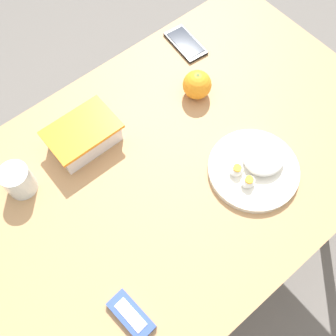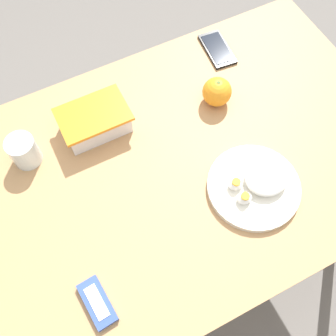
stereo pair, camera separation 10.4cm
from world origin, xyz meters
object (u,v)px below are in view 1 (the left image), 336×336
Objects in this scene: candy_bar at (131,315)px; cell_phone at (186,43)px; orange_fruit at (197,85)px; drinking_glass at (18,180)px; food_container at (84,137)px; rice_plate at (256,167)px.

cell_phone is at bearing 40.67° from candy_bar.
orange_fruit is 0.98× the size of drinking_glass.
drinking_glass is (-0.03, 0.44, 0.03)m from candy_bar.
orange_fruit is 0.20m from cell_phone.
food_container is 0.48m from rice_plate.
food_container is 0.21m from drinking_glass.
drinking_glass reaches higher than cell_phone.
rice_plate is at bearing -34.85° from drinking_glass.
drinking_glass is at bearing -178.08° from food_container.
candy_bar is at bearing -111.98° from food_container.
drinking_glass is at bearing 145.15° from rice_plate.
cell_phone is 1.78× the size of drinking_glass.
drinking_glass reaches higher than food_container.
candy_bar is at bearing -86.74° from drinking_glass.
rice_plate is at bearing -108.04° from cell_phone.
drinking_glass is at bearing 173.58° from orange_fruit.
orange_fruit reaches higher than food_container.
orange_fruit is at bearing 80.90° from rice_plate.
candy_bar is (-0.18, -0.45, -0.02)m from food_container.
candy_bar is at bearing -144.68° from orange_fruit.
orange_fruit is at bearing -11.19° from food_container.
orange_fruit is at bearing 35.32° from candy_bar.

